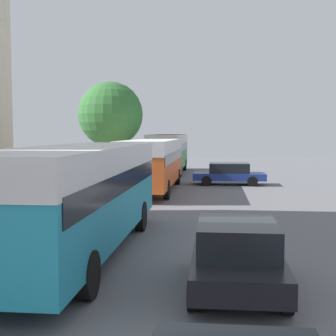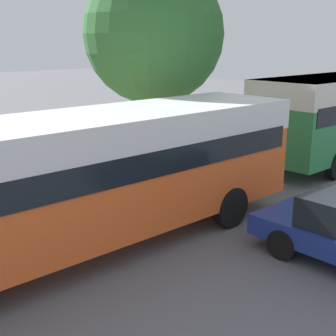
{
  "view_description": "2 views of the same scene",
  "coord_description": "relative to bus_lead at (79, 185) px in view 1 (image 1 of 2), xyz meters",
  "views": [
    {
      "loc": [
        1.99,
        -3.87,
        3.35
      ],
      "look_at": [
        -0.54,
        20.63,
        1.48
      ],
      "focal_mm": 50.0,
      "sensor_mm": 36.0,
      "label": 1
    },
    {
      "loc": [
        6.41,
        17.69,
        4.39
      ],
      "look_at": [
        -0.48,
        23.93,
        1.85
      ],
      "focal_mm": 50.0,
      "sensor_mm": 36.0,
      "label": 2
    }
  ],
  "objects": [
    {
      "name": "car_crossing",
      "position": [
        4.16,
        -2.5,
        -1.17
      ],
      "size": [
        1.94,
        3.84,
        1.47
      ],
      "color": "black",
      "rests_on": "ground_plane"
    },
    {
      "name": "bus_third_in_line",
      "position": [
        -0.25,
        26.11,
        0.12
      ],
      "size": [
        2.63,
        9.49,
        3.18
      ],
      "color": "#2D8447",
      "rests_on": "ground_plane"
    },
    {
      "name": "car_far_curb",
      "position": [
        4.54,
        17.88,
        -1.2
      ],
      "size": [
        4.59,
        1.95,
        1.4
      ],
      "rotation": [
        0.0,
        0.0,
        -1.57
      ],
      "color": "navy",
      "rests_on": "ground_plane"
    },
    {
      "name": "bus_following",
      "position": [
        0.11,
        14.22,
        -0.02
      ],
      "size": [
        2.55,
        10.82,
        2.94
      ],
      "color": "#EA5B23",
      "rests_on": "ground_plane"
    },
    {
      "name": "street_tree",
      "position": [
        -3.49,
        19.21,
        2.64
      ],
      "size": [
        4.42,
        4.42,
        6.65
      ],
      "color": "brown",
      "rests_on": "sidewalk"
    },
    {
      "name": "pedestrian_near_curb",
      "position": [
        -2.65,
        6.7,
        -0.88
      ],
      "size": [
        0.43,
        0.43,
        1.79
      ],
      "color": "#232838",
      "rests_on": "sidewalk"
    },
    {
      "name": "bus_lead",
      "position": [
        0.0,
        0.0,
        0.0
      ],
      "size": [
        2.61,
        10.75,
        2.97
      ],
      "color": "teal",
      "rests_on": "ground_plane"
    }
  ]
}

